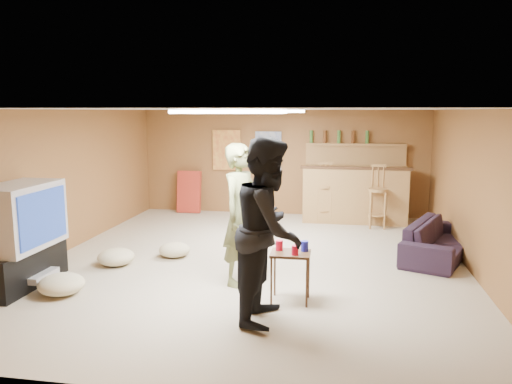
% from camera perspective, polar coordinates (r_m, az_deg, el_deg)
% --- Properties ---
extents(ground, '(7.00, 7.00, 0.00)m').
position_cam_1_polar(ground, '(7.36, -0.27, -7.96)').
color(ground, tan).
rests_on(ground, ground).
extents(ceiling, '(6.00, 7.00, 0.02)m').
position_cam_1_polar(ceiling, '(7.03, -0.28, 9.44)').
color(ceiling, silver).
rests_on(ceiling, ground).
extents(wall_back, '(6.00, 0.02, 2.20)m').
position_cam_1_polar(wall_back, '(10.55, 3.05, 3.39)').
color(wall_back, brown).
rests_on(wall_back, ground).
extents(wall_front, '(6.00, 0.02, 2.20)m').
position_cam_1_polar(wall_front, '(3.79, -9.63, -7.43)').
color(wall_front, brown).
rests_on(wall_front, ground).
extents(wall_left, '(0.02, 7.00, 2.20)m').
position_cam_1_polar(wall_left, '(8.18, -21.45, 1.04)').
color(wall_left, brown).
rests_on(wall_left, ground).
extents(wall_right, '(0.02, 7.00, 2.20)m').
position_cam_1_polar(wall_right, '(7.22, 23.87, -0.12)').
color(wall_right, brown).
rests_on(wall_right, ground).
extents(tv_stand, '(0.55, 1.30, 0.50)m').
position_cam_1_polar(tv_stand, '(6.98, -25.44, -7.71)').
color(tv_stand, black).
rests_on(tv_stand, ground).
extents(dvd_box, '(0.35, 0.50, 0.08)m').
position_cam_1_polar(dvd_box, '(6.88, -23.86, -8.70)').
color(dvd_box, '#B2B2B7').
rests_on(dvd_box, tv_stand).
extents(tv_body, '(0.60, 1.10, 0.80)m').
position_cam_1_polar(tv_body, '(6.78, -25.34, -2.50)').
color(tv_body, '#B2B2B7').
rests_on(tv_body, tv_stand).
extents(tv_screen, '(0.02, 0.95, 0.65)m').
position_cam_1_polar(tv_screen, '(6.61, -23.13, -2.64)').
color(tv_screen, navy).
rests_on(tv_screen, tv_body).
extents(bar_counter, '(2.00, 0.60, 1.10)m').
position_cam_1_polar(bar_counter, '(10.01, 11.21, -0.27)').
color(bar_counter, olive).
rests_on(bar_counter, ground).
extents(bar_lip, '(2.10, 0.12, 0.05)m').
position_cam_1_polar(bar_lip, '(9.68, 11.35, 2.69)').
color(bar_lip, '#382212').
rests_on(bar_lip, bar_counter).
extents(bar_shelf, '(2.00, 0.18, 0.05)m').
position_cam_1_polar(bar_shelf, '(10.34, 11.32, 5.33)').
color(bar_shelf, olive).
rests_on(bar_shelf, bar_backing).
extents(bar_backing, '(2.00, 0.14, 0.60)m').
position_cam_1_polar(bar_backing, '(10.39, 11.27, 3.69)').
color(bar_backing, olive).
rests_on(bar_backing, bar_counter).
extents(poster_left, '(0.60, 0.03, 0.85)m').
position_cam_1_polar(poster_left, '(10.69, -3.38, 4.81)').
color(poster_left, '#BF3F26').
rests_on(poster_left, wall_back).
extents(poster_right, '(0.55, 0.03, 0.80)m').
position_cam_1_polar(poster_right, '(10.52, 1.41, 4.75)').
color(poster_right, '#334C99').
rests_on(poster_right, wall_back).
extents(folding_chair_stack, '(0.50, 0.26, 0.91)m').
position_cam_1_polar(folding_chair_stack, '(10.85, -7.65, 0.03)').
color(folding_chair_stack, '#B23020').
rests_on(folding_chair_stack, ground).
extents(ceiling_panel_front, '(1.20, 0.60, 0.04)m').
position_cam_1_polar(ceiling_panel_front, '(5.55, -3.02, 9.16)').
color(ceiling_panel_front, white).
rests_on(ceiling_panel_front, ceiling).
extents(ceiling_panel_back, '(1.20, 0.60, 0.04)m').
position_cam_1_polar(ceiling_panel_back, '(8.21, 1.20, 9.21)').
color(ceiling_panel_back, white).
rests_on(ceiling_panel_back, ceiling).
extents(person_olive, '(0.64, 0.76, 1.79)m').
position_cam_1_polar(person_olive, '(6.26, -1.68, -2.59)').
color(person_olive, '#61663B').
rests_on(person_olive, ground).
extents(person_black, '(0.80, 0.99, 1.93)m').
position_cam_1_polar(person_black, '(5.18, 1.52, -4.33)').
color(person_black, black).
rests_on(person_black, ground).
extents(sofa, '(1.37, 1.99, 0.54)m').
position_cam_1_polar(sofa, '(7.97, 20.20, -5.16)').
color(sofa, black).
rests_on(sofa, ground).
extents(tray_table, '(0.45, 0.36, 0.58)m').
position_cam_1_polar(tray_table, '(5.82, 3.94, -9.66)').
color(tray_table, '#382212').
rests_on(tray_table, ground).
extents(cup_red_near, '(0.10, 0.10, 0.12)m').
position_cam_1_polar(cup_red_near, '(5.80, 2.68, -6.11)').
color(cup_red_near, red).
rests_on(cup_red_near, tray_table).
extents(cup_red_far, '(0.08, 0.08, 0.11)m').
position_cam_1_polar(cup_red_far, '(5.63, 4.48, -6.65)').
color(cup_red_far, red).
rests_on(cup_red_far, tray_table).
extents(cup_blue, '(0.11, 0.11, 0.12)m').
position_cam_1_polar(cup_blue, '(5.78, 5.57, -6.18)').
color(cup_blue, navy).
rests_on(cup_blue, tray_table).
extents(bar_stool_left, '(0.44, 0.44, 1.09)m').
position_cam_1_polar(bar_stool_left, '(9.85, 7.86, -0.36)').
color(bar_stool_left, olive).
rests_on(bar_stool_left, ground).
extents(bar_stool_right, '(0.47, 0.47, 1.14)m').
position_cam_1_polar(bar_stool_right, '(9.57, 13.74, -0.67)').
color(bar_stool_right, olive).
rests_on(bar_stool_right, ground).
extents(cushion_near_tv, '(0.53, 0.53, 0.24)m').
position_cam_1_polar(cushion_near_tv, '(7.45, -15.70, -7.16)').
color(cushion_near_tv, tan).
rests_on(cushion_near_tv, ground).
extents(cushion_mid, '(0.50, 0.50, 0.21)m').
position_cam_1_polar(cushion_mid, '(7.67, -9.31, -6.53)').
color(cushion_mid, tan).
rests_on(cushion_mid, ground).
extents(cushion_far, '(0.67, 0.67, 0.25)m').
position_cam_1_polar(cushion_far, '(6.51, -21.36, -9.79)').
color(cushion_far, tan).
rests_on(cushion_far, ground).
extents(bottle_row, '(1.20, 0.08, 0.26)m').
position_cam_1_polar(bottle_row, '(10.31, 9.45, 6.24)').
color(bottle_row, '#3F7233').
rests_on(bottle_row, bar_shelf).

